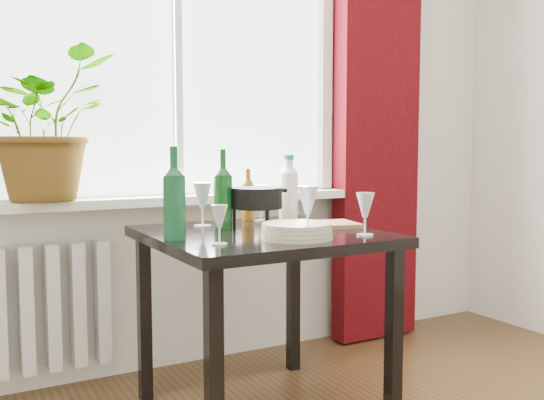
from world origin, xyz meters
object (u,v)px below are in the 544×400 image
wine_bottle_left (174,192)px  wineglass_front_right (308,210)px  plate_stack (297,231)px  wine_bottle_right (223,189)px  bottle_amber (248,194)px  wineglass_far_right (365,214)px  wineglass_back_left (202,204)px  wineglass_back_center (261,202)px  fondue_pot (256,208)px  tv_remote (294,237)px  potted_plant (43,125)px  cleaning_bottle (288,187)px  cutting_board (319,225)px  wineglass_front_left (219,225)px  radiator (13,312)px  table (262,254)px

wine_bottle_left → wineglass_front_right: 0.50m
wine_bottle_left → plate_stack: size_ratio=1.30×
wine_bottle_right → bottle_amber: 0.30m
wineglass_far_right → wineglass_back_left: wineglass_back_left is taller
wine_bottle_left → wineglass_back_center: 0.63m
wineglass_front_right → fondue_pot: size_ratio=0.77×
fondue_pot → tv_remote: 0.35m
potted_plant → tv_remote: (0.72, -0.83, -0.41)m
cleaning_bottle → cutting_board: cleaning_bottle is taller
wineglass_front_left → tv_remote: size_ratio=0.85×
wineglass_front_left → plate_stack: bearing=-1.6°
wineglass_front_right → cutting_board: 0.25m
potted_plant → cutting_board: bearing=-31.2°
wine_bottle_right → plate_stack: (0.12, -0.38, -0.13)m
wine_bottle_left → bottle_amber: (0.49, 0.39, -0.05)m
wine_bottle_left → bottle_amber: wine_bottle_left is taller
wine_bottle_left → wineglass_front_left: bearing=-63.8°
wine_bottle_right → tv_remote: wine_bottle_right is taller
radiator → wine_bottle_right: (0.75, -0.49, 0.52)m
wineglass_back_left → plate_stack: wineglass_back_left is taller
wine_bottle_left → cutting_board: (0.64, 0.04, -0.16)m
radiator → wineglass_front_left: bearing=-56.4°
wineglass_back_left → tv_remote: (0.16, -0.47, -0.09)m
wine_bottle_right → tv_remote: bearing=-74.0°
radiator → wineglass_far_right: wineglass_far_right is taller
table → wineglass_far_right: (0.28, -0.29, 0.17)m
wineglass_back_left → fondue_pot: wineglass_back_left is taller
wineglass_far_right → fondue_pot: 0.47m
wineglass_front_left → tv_remote: 0.30m
cutting_board → wineglass_back_left: bearing=150.0°
radiator → cleaning_bottle: cleaning_bottle is taller
radiator → wineglass_front_right: (0.96, -0.80, 0.45)m
table → wineglass_front_left: (-0.28, -0.23, 0.16)m
wine_bottle_left → wineglass_far_right: wine_bottle_left is taller
table → tv_remote: 0.25m
wineglass_far_right → plate_stack: size_ratio=0.64×
wineglass_back_center → wineglass_back_left: (-0.30, -0.05, 0.01)m
wineglass_front_left → plate_stack: wineglass_front_left is taller
wine_bottle_left → cleaning_bottle: wine_bottle_left is taller
fondue_pot → cutting_board: (0.24, -0.11, -0.07)m
cleaning_bottle → fondue_pot: cleaning_bottle is taller
table → potted_plant: size_ratio=1.35×
wineglass_back_left → wineglass_front_left: bearing=-105.8°
radiator → potted_plant: potted_plant is taller
potted_plant → wine_bottle_left: bearing=-62.0°
tv_remote → cutting_board: size_ratio=0.52×
wine_bottle_left → wineglass_front_left: (0.09, -0.18, -0.10)m
radiator → plate_stack: 1.29m
wineglass_back_left → wineglass_front_left: size_ratio=1.36×
wine_bottle_right → bottle_amber: (0.21, 0.20, -0.04)m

